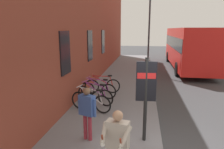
% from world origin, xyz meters
% --- Properties ---
extents(ground, '(60.00, 60.00, 0.00)m').
position_xyz_m(ground, '(6.00, -1.00, 0.00)').
color(ground, '#38383A').
extents(sidewalk_pavement, '(24.00, 3.50, 0.12)m').
position_xyz_m(sidewalk_pavement, '(8.00, 1.75, 0.06)').
color(sidewalk_pavement, slate).
rests_on(sidewalk_pavement, ground).
extents(station_facade, '(22.00, 0.65, 9.65)m').
position_xyz_m(station_facade, '(8.99, 3.80, 4.82)').
color(station_facade, brown).
rests_on(station_facade, ground).
extents(bicycle_beside_lamp, '(0.64, 1.72, 0.97)m').
position_xyz_m(bicycle_beside_lamp, '(2.11, 2.58, 0.51)').
color(bicycle_beside_lamp, black).
rests_on(bicycle_beside_lamp, sidewalk_pavement).
extents(bicycle_far_end, '(0.70, 1.69, 0.97)m').
position_xyz_m(bicycle_far_end, '(2.88, 2.60, 0.51)').
color(bicycle_far_end, black).
rests_on(bicycle_far_end, sidewalk_pavement).
extents(bicycle_end_of_row, '(0.48, 1.76, 0.97)m').
position_xyz_m(bicycle_end_of_row, '(3.68, 2.64, 0.51)').
color(bicycle_end_of_row, black).
rests_on(bicycle_end_of_row, sidewalk_pavement).
extents(bicycle_mid_rack, '(0.58, 1.74, 0.97)m').
position_xyz_m(bicycle_mid_rack, '(4.38, 2.58, 0.51)').
color(bicycle_mid_rack, black).
rests_on(bicycle_mid_rack, sidewalk_pavement).
extents(transit_info_sign, '(0.13, 0.55, 2.40)m').
position_xyz_m(transit_info_sign, '(0.28, 0.51, 1.72)').
color(transit_info_sign, black).
rests_on(transit_info_sign, sidewalk_pavement).
extents(city_bus, '(10.53, 2.74, 3.35)m').
position_xyz_m(city_bus, '(12.81, -3.00, 1.92)').
color(city_bus, red).
rests_on(city_bus, ground).
extents(pedestrian_crossing_street, '(0.36, 0.57, 1.56)m').
position_xyz_m(pedestrian_crossing_street, '(0.06, 2.13, 1.07)').
color(pedestrian_crossing_street, maroon).
rests_on(pedestrian_crossing_street, sidewalk_pavement).
extents(tourist_with_hotdogs, '(0.61, 0.61, 1.59)m').
position_xyz_m(tourist_with_hotdogs, '(-1.47, 1.07, 1.10)').
color(tourist_with_hotdogs, '#723F72').
rests_on(tourist_with_hotdogs, sidewalk_pavement).
extents(street_lamp, '(0.28, 0.28, 5.54)m').
position_xyz_m(street_lamp, '(9.92, 0.30, 3.38)').
color(street_lamp, '#333338').
rests_on(street_lamp, sidewalk_pavement).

